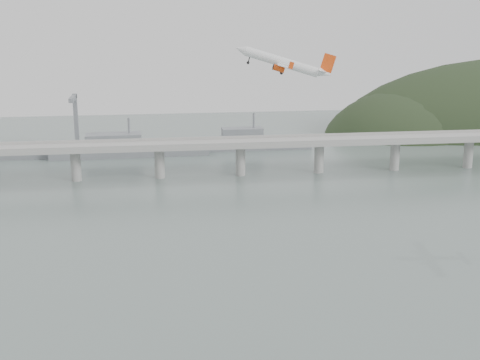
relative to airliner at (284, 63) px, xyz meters
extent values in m
plane|color=slate|center=(-22.98, -85.33, -78.35)|extent=(900.00, 900.00, 0.00)
cube|color=#959593|center=(-22.98, 114.67, -58.35)|extent=(800.00, 22.00, 2.20)
cube|color=#959593|center=(-22.98, 104.17, -56.35)|extent=(800.00, 0.60, 1.80)
cube|color=#959593|center=(-22.98, 125.17, -56.35)|extent=(800.00, 0.60, 1.80)
cylinder|color=#959593|center=(-102.98, 114.67, -68.85)|extent=(6.00, 6.00, 21.00)
cylinder|color=#959593|center=(-52.98, 114.67, -68.85)|extent=(6.00, 6.00, 21.00)
cylinder|color=#959593|center=(-2.98, 114.67, -68.85)|extent=(6.00, 6.00, 21.00)
cylinder|color=#959593|center=(47.02, 114.67, -68.85)|extent=(6.00, 6.00, 21.00)
cylinder|color=#959593|center=(97.02, 114.67, -68.85)|extent=(6.00, 6.00, 21.00)
cylinder|color=#959593|center=(147.02, 114.67, -68.85)|extent=(6.00, 6.00, 21.00)
ellipsoid|color=black|center=(152.02, 234.67, -90.35)|extent=(140.00, 110.00, 96.00)
cube|color=slate|center=(-72.98, 179.67, -74.35)|extent=(110.55, 21.43, 8.00)
cube|color=slate|center=(-83.98, 179.67, -66.35)|extent=(39.01, 16.73, 8.00)
cylinder|color=slate|center=(-72.98, 179.67, -58.35)|extent=(1.60, 1.60, 14.00)
cube|color=slate|center=(17.02, 189.67, -74.35)|extent=(85.00, 13.60, 8.00)
cube|color=slate|center=(8.52, 189.67, -66.35)|extent=(29.75, 11.90, 8.00)
cylinder|color=slate|center=(17.02, 189.67, -58.35)|extent=(1.60, 1.60, 14.00)
cube|color=slate|center=(-112.98, 214.67, -58.35)|extent=(3.00, 3.00, 40.00)
cube|color=slate|center=(-112.98, 204.67, -40.35)|extent=(3.00, 28.00, 3.00)
cylinder|color=white|center=(-0.97, 0.20, 0.47)|extent=(31.66, 11.73, 12.95)
cone|color=white|center=(-18.06, 3.58, 5.60)|extent=(6.35, 5.26, 5.26)
cone|color=white|center=(16.81, -3.29, -4.28)|extent=(7.11, 5.03, 5.58)
cube|color=white|center=(-0.23, -0.01, -0.94)|extent=(12.38, 38.97, 3.92)
cube|color=white|center=(15.97, -3.08, -3.20)|extent=(5.94, 14.06, 1.98)
cube|color=#DC420F|center=(18.12, -3.31, 0.07)|extent=(6.99, 1.37, 8.53)
cylinder|color=#DC420F|center=(-1.17, 6.45, -2.29)|extent=(5.79, 3.81, 3.89)
cylinder|color=black|center=(-3.41, 6.89, -1.62)|extent=(1.62, 2.74, 2.62)
cube|color=white|center=(-0.84, 6.45, -1.20)|extent=(3.11, 0.81, 2.12)
cylinder|color=#DC420F|center=(-3.41, -5.82, -1.66)|extent=(5.79, 3.81, 3.89)
cylinder|color=black|center=(-5.65, -5.37, -0.99)|extent=(1.62, 2.74, 2.62)
cube|color=white|center=(-3.08, -5.82, -0.58)|extent=(3.11, 0.81, 2.12)
cylinder|color=black|center=(-0.28, 2.90, -3.04)|extent=(1.24, 0.49, 2.75)
cylinder|color=black|center=(-0.64, 2.90, -4.24)|extent=(1.61, 0.68, 1.57)
cylinder|color=black|center=(-1.34, -2.90, -2.75)|extent=(1.24, 0.49, 2.75)
cylinder|color=black|center=(-1.70, -2.89, -3.94)|extent=(1.61, 0.68, 1.57)
cylinder|color=black|center=(-14.70, 2.75, 1.28)|extent=(1.24, 0.49, 2.75)
cylinder|color=black|center=(-15.06, 2.75, 0.08)|extent=(1.61, 0.68, 1.57)
cube|color=#DC420F|center=(5.76, 18.52, -1.24)|extent=(2.53, 0.57, 3.13)
cube|color=#DC420F|center=(-1.16, -19.39, 0.69)|extent=(2.53, 0.57, 3.13)
camera|label=1|loc=(-55.38, -269.34, 22.25)|focal=48.00mm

